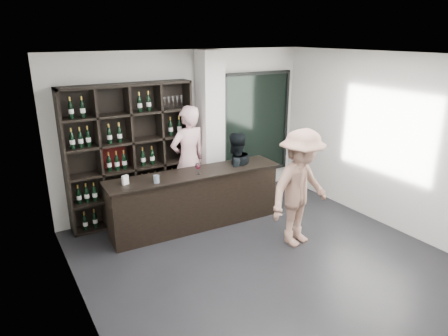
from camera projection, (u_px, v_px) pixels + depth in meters
floor at (275, 268)px, 5.68m from camera, size 5.00×5.50×0.01m
wine_shelf at (131, 155)px, 6.81m from camera, size 2.20×0.35×2.40m
structural_column at (210, 131)px, 7.39m from camera, size 0.40×0.40×2.90m
glass_panel at (256, 124)px, 8.17m from camera, size 1.60×0.08×2.10m
tasting_counter at (196, 199)px, 6.77m from camera, size 2.98×0.62×0.98m
taster_pink at (189, 160)px, 7.23m from camera, size 0.78×0.56×1.98m
taster_black at (235, 174)px, 7.18m from camera, size 0.76×0.60×1.53m
customer at (300, 188)px, 6.07m from camera, size 1.29×0.88×1.85m
wine_glass at (198, 168)px, 6.50m from camera, size 0.10×0.10×0.21m
spit_cup at (156, 179)px, 6.13m from camera, size 0.11×0.11×0.12m
napkin_stack at (241, 161)px, 7.16m from camera, size 0.16×0.16×0.02m
card_stand at (125, 180)px, 6.06m from camera, size 0.11×0.07×0.14m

